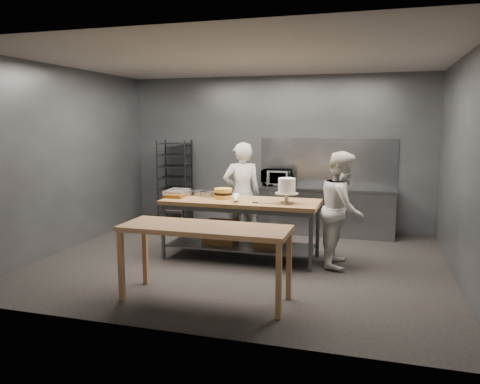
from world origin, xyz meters
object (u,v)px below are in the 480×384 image
object	(u,v)px
speed_rack	(175,184)
layer_cake	(223,193)
chef_behind	(242,194)
chef_right	(342,209)
microwave	(277,177)
frosted_cake_stand	(287,188)
work_table	(241,222)
near_counter	(205,233)

from	to	relation	value
speed_rack	layer_cake	world-z (taller)	speed_rack
chef_behind	layer_cake	bearing A→B (deg)	57.83
chef_right	microwave	bearing A→B (deg)	36.76
chef_right	frosted_cake_stand	distance (m)	0.87
work_table	frosted_cake_stand	bearing A→B (deg)	-9.25
speed_rack	microwave	bearing A→B (deg)	2.19
speed_rack	chef_behind	size ratio (longest dim) A/B	0.99
layer_cake	frosted_cake_stand	bearing A→B (deg)	-8.95
speed_rack	microwave	distance (m)	2.10
chef_behind	frosted_cake_stand	xyz separation A→B (m)	(0.94, -0.88, 0.27)
layer_cake	speed_rack	bearing A→B (deg)	131.87
work_table	near_counter	size ratio (longest dim) A/B	1.20
near_counter	chef_behind	size ratio (longest dim) A/B	1.13
speed_rack	layer_cake	size ratio (longest dim) A/B	6.25
work_table	chef_behind	distance (m)	0.85
near_counter	microwave	size ratio (longest dim) A/B	3.69
chef_behind	layer_cake	xyz separation A→B (m)	(-0.10, -0.71, 0.11)
speed_rack	microwave	world-z (taller)	speed_rack
work_table	chef_right	distance (m)	1.55
work_table	chef_right	size ratio (longest dim) A/B	1.42
speed_rack	chef_right	distance (m)	3.92
frosted_cake_stand	chef_behind	bearing A→B (deg)	136.96
near_counter	frosted_cake_stand	size ratio (longest dim) A/B	5.33
near_counter	microwave	bearing A→B (deg)	89.11
speed_rack	layer_cake	bearing A→B (deg)	-48.13
speed_rack	microwave	size ratio (longest dim) A/B	3.23
chef_right	microwave	world-z (taller)	chef_right
frosted_cake_stand	near_counter	bearing A→B (deg)	-111.20
speed_rack	chef_behind	world-z (taller)	chef_behind
chef_right	microwave	xyz separation A→B (m)	(-1.38, 1.89, 0.20)
chef_behind	frosted_cake_stand	distance (m)	1.31
near_counter	frosted_cake_stand	xyz separation A→B (m)	(0.65, 1.68, 0.34)
chef_behind	frosted_cake_stand	world-z (taller)	chef_behind
near_counter	chef_behind	xyz separation A→B (m)	(-0.29, 2.55, 0.07)
chef_right	microwave	distance (m)	2.35
chef_right	chef_behind	bearing A→B (deg)	68.78
microwave	frosted_cake_stand	xyz separation A→B (m)	(0.59, -2.08, 0.11)
chef_behind	microwave	distance (m)	1.26
near_counter	chef_right	distance (m)	2.36
chef_right	microwave	size ratio (longest dim) A/B	3.12
work_table	layer_cake	xyz separation A→B (m)	(-0.30, 0.04, 0.43)
speed_rack	microwave	xyz separation A→B (m)	(2.09, 0.08, 0.19)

